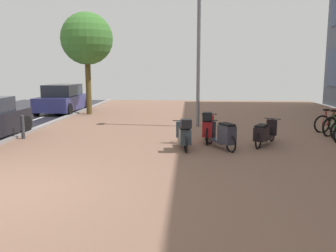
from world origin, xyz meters
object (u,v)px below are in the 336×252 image
scooter_extra (184,134)px  lamp_post (199,42)px  parked_car_far (63,99)px  bollard_far (23,127)px  scooter_near (208,128)px  bicycle_rack_06 (329,123)px  scooter_far (223,135)px  scooter_mid (264,133)px  street_tree (87,39)px  bicycle_rack_05 (336,126)px

scooter_extra → lamp_post: (0.47, 4.12, 2.88)m
parked_car_far → bollard_far: size_ratio=5.26×
scooter_near → scooter_extra: bearing=-124.5°
scooter_extra → lamp_post: 5.05m
bicycle_rack_06 → scooter_far: 5.12m
scooter_near → lamp_post: size_ratio=0.30×
lamp_post → scooter_far: bearing=-81.0°
scooter_far → bollard_far: 6.55m
scooter_far → scooter_extra: 1.12m
scooter_far → bollard_far: same height
scooter_near → bollard_far: size_ratio=2.27×
scooter_mid → street_tree: size_ratio=0.32×
scooter_far → parked_car_far: parked_car_far is taller
street_tree → scooter_far: bearing=-51.9°
scooter_extra → scooter_far: bearing=4.5°
bicycle_rack_06 → bollard_far: bearing=-169.8°
street_tree → bollard_far: bearing=-93.3°
bicycle_rack_06 → scooter_extra: scooter_extra is taller
parked_car_far → bollard_far: bearing=-80.3°
lamp_post → street_tree: 6.59m
scooter_near → lamp_post: bearing=94.7°
scooter_extra → lamp_post: size_ratio=0.29×
bicycle_rack_05 → street_tree: street_tree is taller
parked_car_far → bollard_far: (1.26, -7.41, -0.30)m
street_tree → bollard_far: street_tree is taller
bicycle_rack_06 → bollard_far: bicycle_rack_06 is taller
scooter_far → parked_car_far: size_ratio=0.39×
scooter_far → scooter_extra: (-1.11, -0.09, 0.02)m
bicycle_rack_05 → scooter_near: bearing=-162.8°
bicycle_rack_05 → lamp_post: lamp_post is taller
scooter_mid → street_tree: street_tree is taller
bicycle_rack_06 → scooter_near: (-4.50, -2.08, 0.14)m
scooter_near → street_tree: bearing=130.0°
parked_car_far → lamp_post: lamp_post is taller
lamp_post → bollard_far: lamp_post is taller
bicycle_rack_05 → scooter_mid: size_ratio=0.75×
scooter_mid → parked_car_far: (-8.98, 8.02, 0.32)m
scooter_far → scooter_extra: bearing=-175.5°
scooter_mid → bollard_far: bollard_far is taller
bicycle_rack_05 → scooter_far: size_ratio=0.76×
scooter_near → street_tree: 9.43m
lamp_post → street_tree: lamp_post is taller
scooter_far → street_tree: bearing=128.1°
bicycle_rack_06 → parked_car_far: size_ratio=0.30×
scooter_far → parked_car_far: (-7.71, 8.57, 0.28)m
scooter_near → parked_car_far: parked_car_far is taller
street_tree → scooter_near: bearing=-50.0°
bicycle_rack_05 → parked_car_far: bearing=152.3°
scooter_mid → parked_car_far: bearing=138.2°
scooter_far → lamp_post: lamp_post is taller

